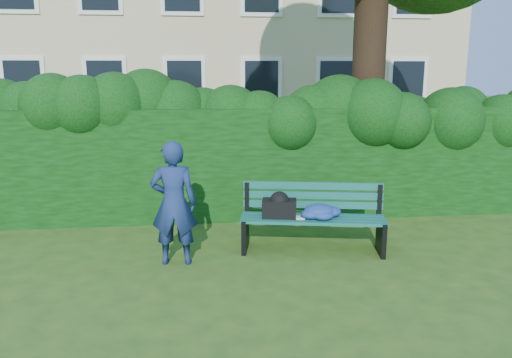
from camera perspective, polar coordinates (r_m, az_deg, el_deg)
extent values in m
plane|color=#2B4E19|center=(6.43, 0.59, -9.45)|extent=(80.00, 80.00, 0.00)
cube|color=white|center=(16.76, -25.03, 9.87)|extent=(1.30, 0.08, 1.60)
cube|color=black|center=(16.73, -25.08, 9.87)|extent=(1.05, 0.04, 1.35)
cube|color=white|center=(16.17, -16.82, 10.44)|extent=(1.30, 0.08, 1.60)
cube|color=black|center=(16.13, -16.85, 10.44)|extent=(1.05, 0.04, 1.35)
cube|color=white|center=(15.92, -8.15, 10.81)|extent=(1.30, 0.08, 1.60)
cube|color=black|center=(15.88, -8.16, 10.81)|extent=(1.05, 0.04, 1.35)
cube|color=white|center=(16.02, 0.62, 10.94)|extent=(1.30, 0.08, 1.60)
cube|color=black|center=(15.98, 0.63, 10.94)|extent=(1.05, 0.04, 1.35)
cube|color=white|center=(16.48, 9.08, 10.83)|extent=(1.30, 0.08, 1.60)
cube|color=black|center=(16.45, 9.12, 10.83)|extent=(1.05, 0.04, 1.35)
cube|color=white|center=(17.27, 16.92, 10.52)|extent=(1.30, 0.08, 1.60)
cube|color=black|center=(17.23, 16.97, 10.52)|extent=(1.05, 0.04, 1.35)
cube|color=black|center=(8.29, -1.21, 2.01)|extent=(10.00, 1.00, 1.80)
cylinder|color=black|center=(9.15, 12.82, 14.00)|extent=(0.57, 0.57, 5.40)
cube|color=#0F4E4B|center=(6.52, 6.58, -5.03)|extent=(1.89, 0.45, 0.04)
cube|color=#0F4E4B|center=(6.63, 6.54, -4.72)|extent=(1.89, 0.45, 0.04)
cube|color=#0F4E4B|center=(6.74, 6.51, -4.42)|extent=(1.89, 0.45, 0.04)
cube|color=#0F4E4B|center=(6.86, 6.47, -4.13)|extent=(1.89, 0.45, 0.04)
cube|color=#0F4E4B|center=(6.90, 6.47, -2.91)|extent=(1.88, 0.38, 0.10)
cube|color=#0F4E4B|center=(6.88, 6.49, -1.84)|extent=(1.88, 0.38, 0.10)
cube|color=#0F4E4B|center=(6.86, 6.52, -0.77)|extent=(1.88, 0.38, 0.10)
cube|color=black|center=(6.78, -1.23, -6.29)|extent=(0.15, 0.50, 0.44)
cube|color=black|center=(6.91, -1.04, -2.22)|extent=(0.07, 0.07, 0.45)
cube|color=black|center=(6.67, -1.28, -4.63)|extent=(0.14, 0.42, 0.05)
cube|color=black|center=(6.85, 14.10, -6.46)|extent=(0.15, 0.50, 0.44)
cube|color=black|center=(6.98, 13.93, -2.43)|extent=(0.07, 0.07, 0.45)
cube|color=black|center=(6.74, 14.27, -4.83)|extent=(0.14, 0.42, 0.05)
cube|color=white|center=(6.63, 4.81, -4.42)|extent=(0.20, 0.16, 0.02)
cube|color=black|center=(6.64, 2.67, -3.37)|extent=(0.49, 0.33, 0.24)
imported|color=navy|center=(6.23, -9.38, -2.75)|extent=(0.59, 0.41, 1.56)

